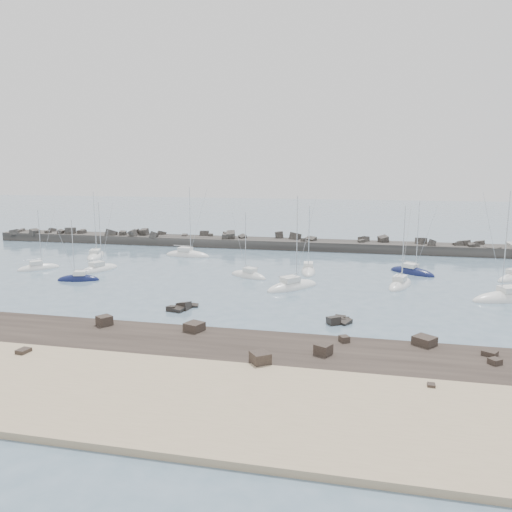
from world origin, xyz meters
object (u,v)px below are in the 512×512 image
at_px(sailboat_1, 96,256).
at_px(sailboat_7, 292,287).
at_px(sailboat_4, 187,255).
at_px(sailboat_5, 248,276).
at_px(sailboat_2, 79,280).
at_px(sailboat_9, 400,285).
at_px(sailboat_6, 308,272).
at_px(sailboat_3, 99,270).
at_px(sailboat_8, 412,273).
at_px(sailboat_0, 39,269).
at_px(sailboat_10, 506,299).

relative_size(sailboat_1, sailboat_7, 0.95).
height_order(sailboat_4, sailboat_5, sailboat_4).
distance_m(sailboat_2, sailboat_9, 47.08).
height_order(sailboat_6, sailboat_9, sailboat_9).
bearing_deg(sailboat_3, sailboat_5, 1.71).
height_order(sailboat_1, sailboat_3, sailboat_1).
bearing_deg(sailboat_3, sailboat_1, 122.20).
relative_size(sailboat_7, sailboat_8, 1.12).
xyz_separation_m(sailboat_1, sailboat_2, (7.77, -18.32, 0.01)).
xyz_separation_m(sailboat_0, sailboat_10, (70.39, -4.14, 0.01)).
xyz_separation_m(sailboat_0, sailboat_3, (10.34, 1.16, 0.00)).
bearing_deg(sailboat_1, sailboat_10, -13.83).
xyz_separation_m(sailboat_3, sailboat_9, (47.31, -0.53, 0.01)).
bearing_deg(sailboat_1, sailboat_3, -57.80).
bearing_deg(sailboat_2, sailboat_0, 151.73).
distance_m(sailboat_0, sailboat_7, 43.08).
height_order(sailboat_3, sailboat_4, sailboat_4).
height_order(sailboat_0, sailboat_10, sailboat_10).
bearing_deg(sailboat_2, sailboat_3, 95.61).
bearing_deg(sailboat_5, sailboat_6, 31.54).
distance_m(sailboat_2, sailboat_6, 35.34).
height_order(sailboat_2, sailboat_10, sailboat_10).
bearing_deg(sailboat_10, sailboat_2, -178.27).
height_order(sailboat_2, sailboat_3, sailboat_3).
height_order(sailboat_5, sailboat_9, sailboat_9).
distance_m(sailboat_5, sailboat_6, 10.12).
relative_size(sailboat_6, sailboat_8, 0.94).
bearing_deg(sailboat_4, sailboat_9, -23.31).
distance_m(sailboat_5, sailboat_7, 9.63).
distance_m(sailboat_1, sailboat_4, 17.10).
bearing_deg(sailboat_0, sailboat_8, 9.53).
height_order(sailboat_1, sailboat_6, sailboat_1).
bearing_deg(sailboat_10, sailboat_3, 174.96).
xyz_separation_m(sailboat_3, sailboat_8, (49.68, 8.92, -0.00)).
relative_size(sailboat_6, sailboat_10, 0.78).
relative_size(sailboat_4, sailboat_6, 1.21).
bearing_deg(sailboat_7, sailboat_10, -0.49).
distance_m(sailboat_6, sailboat_7, 11.14).
bearing_deg(sailboat_0, sailboat_6, 9.32).
height_order(sailboat_6, sailboat_8, sailboat_8).
relative_size(sailboat_3, sailboat_5, 1.12).
height_order(sailboat_2, sailboat_8, sailboat_8).
xyz_separation_m(sailboat_5, sailboat_6, (8.62, 5.29, 0.01)).
xyz_separation_m(sailboat_3, sailboat_6, (33.50, 6.03, 0.01)).
relative_size(sailboat_0, sailboat_7, 0.77).
relative_size(sailboat_6, sailboat_9, 0.95).
xyz_separation_m(sailboat_0, sailboat_5, (35.22, 1.90, 0.00)).
bearing_deg(sailboat_9, sailboat_0, -179.38).
distance_m(sailboat_2, sailboat_3, 7.13).
bearing_deg(sailboat_1, sailboat_7, -22.34).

